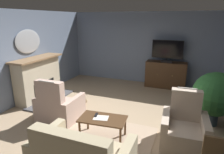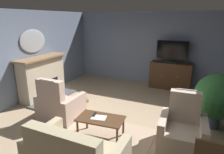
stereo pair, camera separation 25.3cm
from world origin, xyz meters
name	(u,v)px [view 1 (the left image)]	position (x,y,z in m)	size (l,w,h in m)	color
ground_plane	(106,124)	(0.00, 0.00, -0.02)	(6.15, 7.58, 0.04)	tan
wall_back	(142,48)	(0.00, 3.54, 1.32)	(6.15, 0.10, 2.64)	slate
wall_left	(9,60)	(-2.82, 0.00, 1.32)	(0.10, 7.58, 2.64)	slate
rug_central	(97,137)	(0.07, -0.60, 0.01)	(2.28, 1.65, 0.01)	tan
fireplace	(39,79)	(-2.50, 0.69, 0.62)	(0.90, 1.75, 1.29)	#4C4C51
wall_mirror_oval	(28,42)	(-2.74, 0.69, 1.75)	(0.06, 0.97, 0.69)	#B2B7BF
tv_cabinet	(166,75)	(0.97, 3.19, 0.45)	(1.40, 0.50, 0.94)	black
television	(167,51)	(0.97, 3.13, 1.34)	(1.04, 0.20, 0.76)	black
coffee_table	(103,121)	(0.18, -0.55, 0.39)	(0.99, 0.61, 0.45)	#4C331E
tv_remote	(96,115)	(0.00, -0.49, 0.46)	(0.17, 0.05, 0.02)	black
folded_newspaper	(101,118)	(0.14, -0.55, 0.45)	(0.30, 0.22, 0.01)	silver
armchair_angled_to_table	(59,107)	(-1.13, -0.23, 0.33)	(0.94, 0.86, 1.09)	#BC9E8E
armchair_by_fireplace	(184,129)	(1.73, -0.19, 0.34)	(0.89, 0.86, 1.08)	#C6B29E
potted_plant_on_hearth_side	(215,95)	(2.32, 0.88, 0.75)	(1.00, 1.00, 1.26)	#3D4C5B
cat	(81,99)	(-1.16, 0.83, 0.11)	(0.65, 0.44, 0.23)	#937A5B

